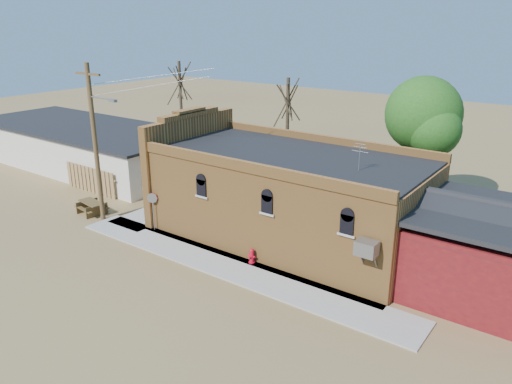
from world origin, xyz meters
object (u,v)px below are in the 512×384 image
Objects in this scene: fire_hydrant at (252,256)px; utility_pole at (95,140)px; picnic_table at (92,206)px; trash_barrel at (152,216)px; brick_bar at (284,195)px; stop_sign at (153,202)px.

utility_pole is at bearing -159.00° from fire_hydrant.
fire_hydrant is 0.37× the size of picnic_table.
trash_barrel reaches higher than fire_hydrant.
brick_bar is at bearing 28.60° from picnic_table.
stop_sign is (-6.74, 0.00, 1.31)m from fire_hydrant.
trash_barrel is 4.32m from picnic_table.
utility_pole is 11.28m from fire_hydrant.
utility_pole is 12.24× the size of fire_hydrant.
picnic_table is (-5.01, -0.39, -1.25)m from stop_sign.
fire_hydrant is 6.87m from stop_sign.
utility_pole is 11.05× the size of trash_barrel.
brick_bar is at bearing 23.98° from trash_barrel.
trash_barrel is (-0.81, 0.61, -1.27)m from stop_sign.
utility_pole is (-9.79, -4.29, 2.43)m from brick_bar.
brick_bar is 1.82× the size of utility_pole.
trash_barrel is at bearing 22.97° from utility_pole.
picnic_table is at bearing 177.02° from stop_sign.
utility_pole is 4.49m from picnic_table.
stop_sign reaches higher than fire_hydrant.
stop_sign reaches higher than picnic_table.
trash_barrel is at bearing 135.78° from stop_sign.
utility_pole reaches higher than fire_hydrant.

